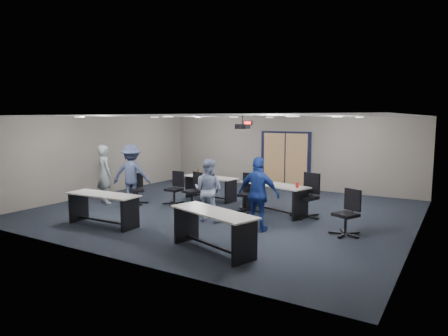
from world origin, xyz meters
The scene contains 24 objects.
floor centered at (0.00, 0.00, 0.00)m, with size 10.00×10.00×0.00m, color black.
back_wall centered at (0.00, 4.50, 1.35)m, with size 10.00×0.04×2.70m, color gray.
front_wall centered at (0.00, -4.50, 1.35)m, with size 10.00×0.04×2.70m, color gray.
left_wall centered at (-5.00, 0.00, 1.35)m, with size 0.04×9.00×2.70m, color gray.
right_wall centered at (5.00, 0.00, 1.35)m, with size 0.04×9.00×2.70m, color gray.
ceiling centered at (0.00, 0.00, 2.70)m, with size 10.00×9.00×0.04m, color white.
double_door centered at (0.00, 4.46, 1.05)m, with size 2.00×0.07×2.20m.
exit_sign centered at (-1.60, 4.44, 2.45)m, with size 0.32×0.07×0.18m.
ceiling_projector centered at (0.30, 0.50, 2.40)m, with size 0.35×0.32×0.37m.
ceiling_can_lights centered at (0.00, 0.25, 2.67)m, with size 6.24×5.74×0.02m, color white, non-canonical shape.
table_front_left centered at (-1.73, -2.93, 0.54)m, with size 1.97×0.73×0.79m.
table_front_right centered at (1.64, -3.17, 0.56)m, with size 2.12×1.24×0.81m.
table_back_left centered at (-1.20, 1.08, 0.52)m, with size 1.93×0.83×1.04m.
table_back_right centered at (1.37, 0.39, 0.57)m, with size 2.15×1.26×0.96m.
chair_back_a centered at (-1.73, -0.13, 0.51)m, with size 0.64×0.64×1.01m, color black, non-canonical shape.
chair_back_b centered at (-1.05, -0.14, 0.52)m, with size 0.65×0.65×1.04m, color black, non-canonical shape.
chair_back_c centered at (0.67, 0.17, 0.54)m, with size 0.68×0.68×1.09m, color black, non-canonical shape.
chair_back_d centered at (2.28, 0.40, 0.59)m, with size 0.74×0.74×1.18m, color black, non-canonical shape.
chair_loose_left centered at (-2.75, -0.67, 0.47)m, with size 0.59×0.59×0.94m, color black, non-canonical shape.
chair_loose_right centered at (3.61, -0.72, 0.52)m, with size 0.66×0.66×1.04m, color black, non-canonical shape.
person_gray centered at (-3.70, -1.07, 0.91)m, with size 0.67×0.44×1.83m, color #8D979A.
person_lightblue centered at (0.25, -1.23, 0.81)m, with size 0.79×0.61×1.62m, color #9DABD0.
person_navy centered at (1.77, -1.41, 0.88)m, with size 1.03×0.43×1.75m, color navy.
person_back centered at (-3.01, -0.62, 0.92)m, with size 1.18×0.68×1.83m, color #3B466A.
Camera 1 is at (5.80, -9.64, 2.63)m, focal length 32.00 mm.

